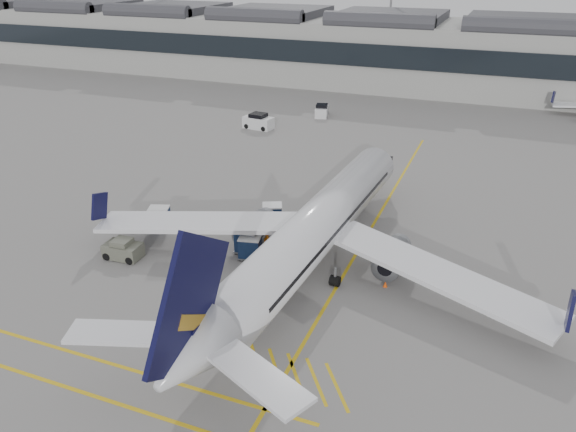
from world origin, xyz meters
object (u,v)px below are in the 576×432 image
at_px(belt_loader, 303,230).
at_px(ramp_agent_b, 264,258).
at_px(baggage_cart_a, 272,214).
at_px(ramp_agent_a, 267,244).
at_px(airliner_main, 314,231).
at_px(pushback_tug, 123,250).

xyz_separation_m(belt_loader, ramp_agent_b, (-0.73, -6.32, 0.48)).
distance_m(belt_loader, baggage_cart_a, 3.43).
relative_size(ramp_agent_a, ramp_agent_b, 0.93).
height_order(airliner_main, pushback_tug, airliner_main).
relative_size(airliner_main, ramp_agent_a, 21.50).
xyz_separation_m(airliner_main, ramp_agent_a, (-4.02, 0.60, -2.13)).
height_order(belt_loader, ramp_agent_a, ramp_agent_a).
xyz_separation_m(airliner_main, baggage_cart_a, (-5.74, 5.65, -2.03)).
relative_size(airliner_main, belt_loader, 9.23).
bearing_deg(pushback_tug, belt_loader, 33.59).
relative_size(baggage_cart_a, pushback_tug, 0.76).
bearing_deg(pushback_tug, ramp_agent_b, 9.16).
height_order(ramp_agent_a, ramp_agent_b, ramp_agent_b).
distance_m(airliner_main, pushback_tug, 14.99).
height_order(ramp_agent_a, pushback_tug, ramp_agent_a).
height_order(belt_loader, baggage_cart_a, baggage_cart_a).
distance_m(ramp_agent_a, pushback_tug, 11.23).
distance_m(airliner_main, belt_loader, 5.82).
bearing_deg(ramp_agent_b, baggage_cart_a, -83.26).
relative_size(baggage_cart_a, ramp_agent_a, 1.23).
xyz_separation_m(baggage_cart_a, ramp_agent_b, (2.49, -7.38, -0.04)).
xyz_separation_m(ramp_agent_a, ramp_agent_b, (0.76, -2.33, 0.06)).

